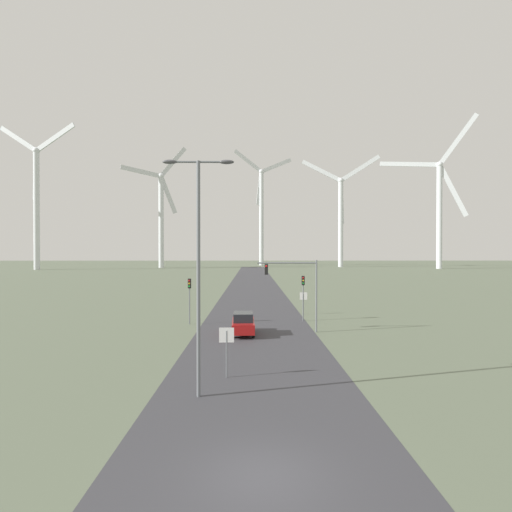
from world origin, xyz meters
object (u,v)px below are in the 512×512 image
(wind_turbine_far_right, at_px, (439,202))
(car_approaching, at_px, (243,324))
(streetlamp, at_px, (198,250))
(wind_turbine_right, at_px, (341,212))
(traffic_light_post_near_left, at_px, (189,291))
(stop_sign_far, at_px, (303,299))
(wind_turbine_center, at_px, (261,209))
(traffic_light_mast_overhead, at_px, (296,280))
(stop_sign_near, at_px, (227,343))
(wind_turbine_left, at_px, (161,211))
(traffic_light_post_near_right, at_px, (303,288))
(wind_turbine_far_left, at_px, (37,197))

(wind_turbine_far_right, bearing_deg, car_approaching, -120.90)
(streetlamp, xyz_separation_m, wind_turbine_right, (42.64, 161.06, 17.83))
(traffic_light_post_near_left, relative_size, wind_turbine_far_right, 0.07)
(stop_sign_far, xyz_separation_m, wind_turbine_center, (-0.82, 157.60, 26.86))
(wind_turbine_center, bearing_deg, streetlamp, -92.29)
(streetlamp, xyz_separation_m, traffic_light_mast_overhead, (6.22, 14.95, -2.47))
(stop_sign_near, bearing_deg, stop_sign_far, 72.14)
(wind_turbine_left, bearing_deg, traffic_light_post_near_right, -71.64)
(streetlamp, distance_m, stop_sign_far, 26.30)
(wind_turbine_right, bearing_deg, wind_turbine_far_right, -28.02)
(car_approaching, distance_m, wind_turbine_left, 146.41)
(streetlamp, height_order, car_approaching, streetlamp)
(traffic_light_post_near_left, bearing_deg, traffic_light_post_near_right, 8.54)
(traffic_light_post_near_right, relative_size, wind_turbine_left, 0.08)
(traffic_light_mast_overhead, height_order, wind_turbine_left, wind_turbine_left)
(stop_sign_near, distance_m, traffic_light_post_near_left, 16.63)
(traffic_light_post_near_left, xyz_separation_m, wind_turbine_right, (46.00, 142.27, 21.56))
(car_approaching, xyz_separation_m, wind_turbine_right, (40.84, 147.06, 23.78))
(wind_turbine_center, bearing_deg, traffic_light_post_near_left, -93.73)
(streetlamp, bearing_deg, traffic_light_post_near_left, 100.14)
(stop_sign_near, distance_m, wind_turbine_far_right, 161.16)
(traffic_light_mast_overhead, xyz_separation_m, wind_turbine_center, (1.07, 167.13, 24.14))
(traffic_light_post_near_right, relative_size, wind_turbine_center, 0.08)
(traffic_light_post_near_right, bearing_deg, wind_turbine_far_right, 59.76)
(wind_turbine_far_left, bearing_deg, stop_sign_near, -58.44)
(wind_turbine_left, xyz_separation_m, wind_turbine_far_right, (114.98, -11.29, 2.42))
(stop_sign_near, distance_m, car_approaching, 11.23)
(traffic_light_mast_overhead, bearing_deg, wind_turbine_center, 89.63)
(stop_sign_far, bearing_deg, car_approaching, -121.09)
(stop_sign_near, bearing_deg, wind_turbine_center, 88.03)
(stop_sign_near, bearing_deg, car_approaching, 86.63)
(traffic_light_post_near_left, xyz_separation_m, wind_turbine_left, (-33.20, 134.52, 21.34))
(traffic_light_post_near_right, distance_m, wind_turbine_right, 146.52)
(wind_turbine_left, bearing_deg, traffic_light_post_near_left, -76.14)
(car_approaching, relative_size, wind_turbine_left, 0.08)
(stop_sign_far, bearing_deg, wind_turbine_center, 90.30)
(stop_sign_far, xyz_separation_m, traffic_light_mast_overhead, (-1.89, -9.52, 2.72))
(car_approaching, distance_m, wind_turbine_center, 170.42)
(stop_sign_far, distance_m, car_approaching, 12.26)
(streetlamp, distance_m, wind_turbine_far_left, 157.82)
(car_approaching, xyz_separation_m, wind_turbine_far_right, (76.63, 128.02, 25.98))
(traffic_light_post_near_right, xyz_separation_m, wind_turbine_center, (-0.26, 161.64, 25.31))
(traffic_light_post_near_left, bearing_deg, streetlamp, -79.86)
(traffic_light_mast_overhead, bearing_deg, wind_turbine_far_right, 60.39)
(stop_sign_near, xyz_separation_m, wind_turbine_center, (6.16, 179.24, 26.65))
(car_approaching, height_order, wind_turbine_right, wind_turbine_right)
(car_approaching, height_order, wind_turbine_far_left, wind_turbine_far_left)
(wind_turbine_center, bearing_deg, wind_turbine_far_right, -29.38)
(stop_sign_near, xyz_separation_m, traffic_light_post_near_right, (6.41, 17.60, 1.34))
(streetlamp, relative_size, traffic_light_mast_overhead, 1.81)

